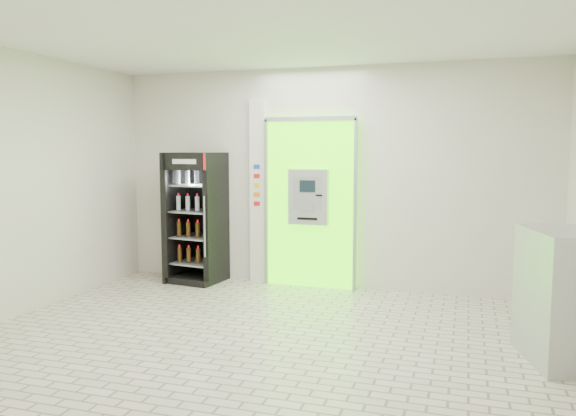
% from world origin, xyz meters
% --- Properties ---
extents(ground, '(6.00, 6.00, 0.00)m').
position_xyz_m(ground, '(0.00, 0.00, 0.00)').
color(ground, beige).
rests_on(ground, ground).
extents(room_shell, '(6.00, 6.00, 6.00)m').
position_xyz_m(room_shell, '(0.00, 0.00, 1.84)').
color(room_shell, beige).
rests_on(room_shell, ground).
extents(atm_assembly, '(1.30, 0.24, 2.33)m').
position_xyz_m(atm_assembly, '(-0.20, 2.41, 1.17)').
color(atm_assembly, '#49FF00').
rests_on(atm_assembly, ground).
extents(pillar, '(0.22, 0.11, 2.60)m').
position_xyz_m(pillar, '(-0.98, 2.45, 1.30)').
color(pillar, silver).
rests_on(pillar, ground).
extents(beverage_cooler, '(0.76, 0.71, 1.85)m').
position_xyz_m(beverage_cooler, '(-1.83, 2.19, 0.89)').
color(beverage_cooler, black).
rests_on(beverage_cooler, ground).
extents(steel_cabinet, '(0.81, 1.01, 1.19)m').
position_xyz_m(steel_cabinet, '(2.69, 0.40, 0.59)').
color(steel_cabinet, '#A8AAB0').
rests_on(steel_cabinet, ground).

